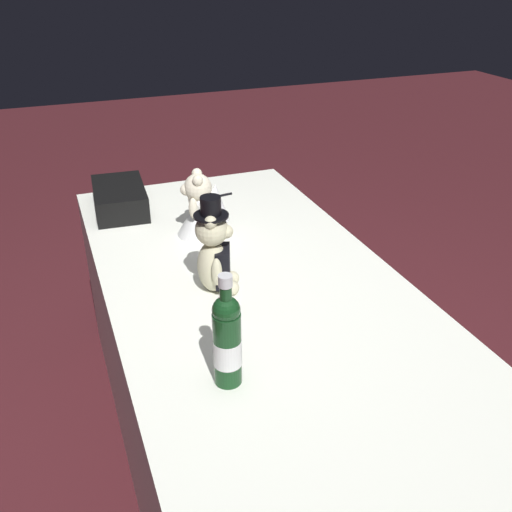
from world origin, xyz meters
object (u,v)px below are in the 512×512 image
(teddy_bear_groom, at_px, (215,252))
(champagne_bottle, at_px, (227,339))
(gift_case_black, at_px, (120,198))
(teddy_bear_bride, at_px, (203,207))
(signing_pen, at_px, (216,197))

(teddy_bear_groom, height_order, champagne_bottle, teddy_bear_groom)
(gift_case_black, bearing_deg, teddy_bear_groom, -166.16)
(teddy_bear_bride, bearing_deg, teddy_bear_groom, 169.25)
(signing_pen, distance_m, gift_case_black, 0.40)
(teddy_bear_groom, relative_size, champagne_bottle, 1.03)
(signing_pen, relative_size, gift_case_black, 0.42)
(champagne_bottle, xyz_separation_m, signing_pen, (1.12, -0.32, -0.12))
(champagne_bottle, xyz_separation_m, gift_case_black, (1.14, 0.08, -0.07))
(teddy_bear_groom, xyz_separation_m, gift_case_black, (0.72, 0.18, -0.08))
(champagne_bottle, distance_m, signing_pen, 1.17)
(teddy_bear_groom, bearing_deg, gift_case_black, 13.84)
(teddy_bear_groom, bearing_deg, teddy_bear_bride, -10.75)
(teddy_bear_bride, bearing_deg, champagne_bottle, 167.83)
(teddy_bear_bride, relative_size, champagne_bottle, 0.81)
(champagne_bottle, height_order, gift_case_black, champagne_bottle)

